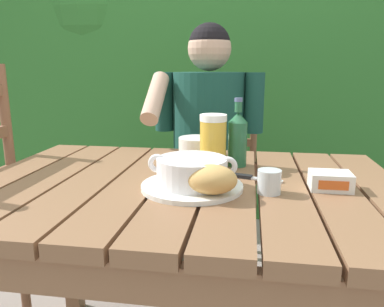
{
  "coord_description": "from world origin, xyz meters",
  "views": [
    {
      "loc": [
        0.17,
        -0.98,
        1.03
      ],
      "look_at": [
        0.02,
        0.04,
        0.79
      ],
      "focal_mm": 34.88,
      "sensor_mm": 36.0,
      "label": 1
    }
  ],
  "objects_px": {
    "beer_glass": "(213,142)",
    "beer_bottle": "(238,138)",
    "soup_bowl": "(192,170)",
    "person_eating": "(207,139)",
    "serving_plate": "(192,186)",
    "chair_near_diner": "(212,178)",
    "bread_roll": "(211,179)",
    "butter_tub": "(330,181)",
    "table_knife": "(251,178)",
    "water_glass_small": "(269,182)",
    "diner_bowl": "(197,146)"
  },
  "relations": [
    {
      "from": "bread_roll",
      "to": "water_glass_small",
      "type": "relative_size",
      "value": 2.15
    },
    {
      "from": "beer_glass",
      "to": "beer_bottle",
      "type": "xyz_separation_m",
      "value": [
        0.07,
        0.04,
        0.01
      ]
    },
    {
      "from": "serving_plate",
      "to": "soup_bowl",
      "type": "height_order",
      "value": "soup_bowl"
    },
    {
      "from": "person_eating",
      "to": "soup_bowl",
      "type": "relative_size",
      "value": 5.23
    },
    {
      "from": "person_eating",
      "to": "diner_bowl",
      "type": "bearing_deg",
      "value": -89.51
    },
    {
      "from": "water_glass_small",
      "to": "bread_roll",
      "type": "bearing_deg",
      "value": -157.04
    },
    {
      "from": "beer_bottle",
      "to": "diner_bowl",
      "type": "distance_m",
      "value": 0.2
    },
    {
      "from": "chair_near_diner",
      "to": "water_glass_small",
      "type": "bearing_deg",
      "value": -75.64
    },
    {
      "from": "person_eating",
      "to": "soup_bowl",
      "type": "xyz_separation_m",
      "value": [
        0.04,
        -0.71,
        0.05
      ]
    },
    {
      "from": "chair_near_diner",
      "to": "person_eating",
      "type": "xyz_separation_m",
      "value": [
        -0.0,
        -0.2,
        0.24
      ]
    },
    {
      "from": "soup_bowl",
      "to": "bread_roll",
      "type": "height_order",
      "value": "soup_bowl"
    },
    {
      "from": "soup_bowl",
      "to": "person_eating",
      "type": "bearing_deg",
      "value": 93.45
    },
    {
      "from": "chair_near_diner",
      "to": "serving_plate",
      "type": "distance_m",
      "value": 0.95
    },
    {
      "from": "butter_tub",
      "to": "serving_plate",
      "type": "bearing_deg",
      "value": -172.3
    },
    {
      "from": "chair_near_diner",
      "to": "butter_tub",
      "type": "relative_size",
      "value": 9.66
    },
    {
      "from": "person_eating",
      "to": "bread_roll",
      "type": "distance_m",
      "value": 0.78
    },
    {
      "from": "beer_bottle",
      "to": "butter_tub",
      "type": "bearing_deg",
      "value": -39.08
    },
    {
      "from": "soup_bowl",
      "to": "butter_tub",
      "type": "height_order",
      "value": "soup_bowl"
    },
    {
      "from": "water_glass_small",
      "to": "butter_tub",
      "type": "height_order",
      "value": "water_glass_small"
    },
    {
      "from": "bread_roll",
      "to": "butter_tub",
      "type": "height_order",
      "value": "bread_roll"
    },
    {
      "from": "chair_near_diner",
      "to": "beer_glass",
      "type": "bearing_deg",
      "value": -84.07
    },
    {
      "from": "water_glass_small",
      "to": "table_knife",
      "type": "height_order",
      "value": "water_glass_small"
    },
    {
      "from": "person_eating",
      "to": "beer_bottle",
      "type": "relative_size",
      "value": 5.63
    },
    {
      "from": "serving_plate",
      "to": "water_glass_small",
      "type": "relative_size",
      "value": 4.42
    },
    {
      "from": "bread_roll",
      "to": "butter_tub",
      "type": "bearing_deg",
      "value": 21.09
    },
    {
      "from": "chair_near_diner",
      "to": "table_knife",
      "type": "bearing_deg",
      "value": -76.61
    },
    {
      "from": "soup_bowl",
      "to": "beer_bottle",
      "type": "xyz_separation_m",
      "value": [
        0.11,
        0.25,
        0.04
      ]
    },
    {
      "from": "table_knife",
      "to": "person_eating",
      "type": "bearing_deg",
      "value": 107.94
    },
    {
      "from": "butter_tub",
      "to": "person_eating",
      "type": "bearing_deg",
      "value": 120.95
    },
    {
      "from": "serving_plate",
      "to": "beer_glass",
      "type": "distance_m",
      "value": 0.22
    },
    {
      "from": "person_eating",
      "to": "serving_plate",
      "type": "xyz_separation_m",
      "value": [
        0.04,
        -0.71,
        0.01
      ]
    },
    {
      "from": "chair_near_diner",
      "to": "soup_bowl",
      "type": "distance_m",
      "value": 0.96
    },
    {
      "from": "person_eating",
      "to": "table_knife",
      "type": "relative_size",
      "value": 8.31
    },
    {
      "from": "beer_glass",
      "to": "butter_tub",
      "type": "relative_size",
      "value": 1.63
    },
    {
      "from": "person_eating",
      "to": "water_glass_small",
      "type": "xyz_separation_m",
      "value": [
        0.24,
        -0.72,
        0.04
      ]
    },
    {
      "from": "serving_plate",
      "to": "soup_bowl",
      "type": "distance_m",
      "value": 0.04
    },
    {
      "from": "table_knife",
      "to": "diner_bowl",
      "type": "distance_m",
      "value": 0.33
    },
    {
      "from": "chair_near_diner",
      "to": "table_knife",
      "type": "distance_m",
      "value": 0.87
    },
    {
      "from": "water_glass_small",
      "to": "table_knife",
      "type": "distance_m",
      "value": 0.13
    },
    {
      "from": "butter_tub",
      "to": "diner_bowl",
      "type": "relative_size",
      "value": 0.79
    },
    {
      "from": "table_knife",
      "to": "bread_roll",
      "type": "bearing_deg",
      "value": -118.45
    },
    {
      "from": "soup_bowl",
      "to": "beer_bottle",
      "type": "distance_m",
      "value": 0.27
    },
    {
      "from": "table_knife",
      "to": "diner_bowl",
      "type": "bearing_deg",
      "value": 125.71
    },
    {
      "from": "water_glass_small",
      "to": "table_knife",
      "type": "xyz_separation_m",
      "value": [
        -0.04,
        0.12,
        -0.03
      ]
    },
    {
      "from": "person_eating",
      "to": "table_knife",
      "type": "distance_m",
      "value": 0.63
    },
    {
      "from": "serving_plate",
      "to": "beer_bottle",
      "type": "distance_m",
      "value": 0.28
    },
    {
      "from": "serving_plate",
      "to": "soup_bowl",
      "type": "xyz_separation_m",
      "value": [
        0.0,
        -0.0,
        0.04
      ]
    },
    {
      "from": "beer_glass",
      "to": "water_glass_small",
      "type": "xyz_separation_m",
      "value": [
        0.16,
        -0.21,
        -0.05
      ]
    },
    {
      "from": "serving_plate",
      "to": "beer_bottle",
      "type": "relative_size",
      "value": 1.23
    },
    {
      "from": "person_eating",
      "to": "beer_bottle",
      "type": "xyz_separation_m",
      "value": [
        0.15,
        -0.46,
        0.1
      ]
    }
  ]
}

